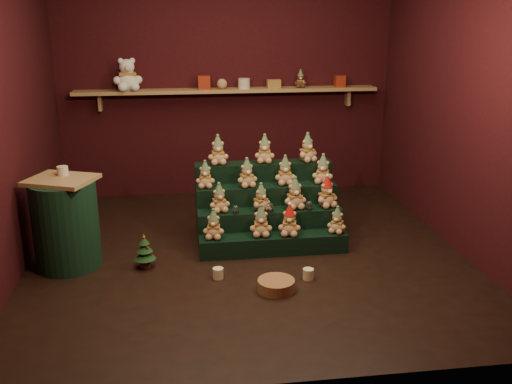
{
  "coord_description": "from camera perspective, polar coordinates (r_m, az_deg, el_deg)",
  "views": [
    {
      "loc": [
        -0.61,
        -4.94,
        2.17
      ],
      "look_at": [
        0.11,
        0.25,
        0.53
      ],
      "focal_mm": 40.0,
      "sensor_mm": 36.0,
      "label": 1
    }
  ],
  "objects": [
    {
      "name": "teddy_9",
      "position": [
        5.59,
        -0.92,
        1.92
      ],
      "size": [
        0.23,
        0.22,
        0.28
      ],
      "primitive_type": null,
      "rotation": [
        0.0,
        0.0,
        0.2
      ],
      "color": "tan",
      "rests_on": "riser_tier_midback"
    },
    {
      "name": "brown_bear",
      "position": [
        6.98,
        4.47,
        11.2
      ],
      "size": [
        0.16,
        0.15,
        0.21
      ],
      "primitive_type": null,
      "rotation": [
        0.0,
        0.0,
        -0.09
      ],
      "color": "#482818",
      "rests_on": "back_shelf"
    },
    {
      "name": "snow_globe_b",
      "position": [
        5.44,
        1.42,
        -1.53
      ],
      "size": [
        0.07,
        0.07,
        0.09
      ],
      "color": "black",
      "rests_on": "riser_tier_midfront"
    },
    {
      "name": "riser_tier_front",
      "position": [
        5.41,
        1.75,
        -5.23
      ],
      "size": [
        1.4,
        0.22,
        0.18
      ],
      "primitive_type": "cube",
      "color": "black",
      "rests_on": "ground"
    },
    {
      "name": "mini_christmas_tree",
      "position": [
        5.18,
        -11.06,
        -5.85
      ],
      "size": [
        0.19,
        0.19,
        0.32
      ],
      "rotation": [
        0.0,
        0.0,
        0.25
      ],
      "color": "#472319",
      "rests_on": "ground"
    },
    {
      "name": "teddy_8",
      "position": [
        5.59,
        -5.1,
        1.75
      ],
      "size": [
        0.2,
        0.19,
        0.26
      ],
      "primitive_type": null,
      "rotation": [
        0.0,
        0.0,
        -0.1
      ],
      "color": "tan",
      "rests_on": "riser_tier_midback"
    },
    {
      "name": "back_shelf",
      "position": [
        6.89,
        -2.83,
        10.07
      ],
      "size": [
        3.6,
        0.26,
        0.24
      ],
      "color": "#A48352",
      "rests_on": "ground"
    },
    {
      "name": "teddy_2",
      "position": [
        5.34,
        3.38,
        -2.84
      ],
      "size": [
        0.25,
        0.23,
        0.3
      ],
      "primitive_type": null,
      "rotation": [
        0.0,
        0.0,
        -0.22
      ],
      "color": "tan",
      "rests_on": "riser_tier_front"
    },
    {
      "name": "front_wall",
      "position": [
        3.05,
        3.83,
        2.71
      ],
      "size": [
        4.0,
        0.1,
        2.8
      ],
      "primitive_type": "cube",
      "color": "black",
      "rests_on": "ground"
    },
    {
      "name": "teddy_6",
      "position": [
        5.52,
        3.91,
        -0.12
      ],
      "size": [
        0.24,
        0.23,
        0.31
      ],
      "primitive_type": null,
      "rotation": [
        0.0,
        0.0,
        0.14
      ],
      "color": "tan",
      "rests_on": "riser_tier_midfront"
    },
    {
      "name": "table_ornament",
      "position": [
        5.27,
        -18.78,
        2.04
      ],
      "size": [
        0.1,
        0.1,
        0.08
      ],
      "primitive_type": "cylinder",
      "color": "beige",
      "rests_on": "side_table"
    },
    {
      "name": "riser_tier_midfront",
      "position": [
        5.58,
        1.39,
        -3.52
      ],
      "size": [
        1.4,
        0.22,
        0.36
      ],
      "primitive_type": "cube",
      "color": "black",
      "rests_on": "ground"
    },
    {
      "name": "teddy_13",
      "position": [
        5.79,
        0.87,
        4.32
      ],
      "size": [
        0.23,
        0.21,
        0.28
      ],
      "primitive_type": null,
      "rotation": [
        0.0,
        0.0,
        -0.17
      ],
      "color": "tan",
      "rests_on": "riser_tier_back"
    },
    {
      "name": "teddy_7",
      "position": [
        5.59,
        7.09,
        0.01
      ],
      "size": [
        0.27,
        0.26,
        0.3
      ],
      "primitive_type": null,
      "rotation": [
        0.0,
        0.0,
        0.36
      ],
      "color": "tan",
      "rests_on": "riser_tier_midfront"
    },
    {
      "name": "teddy_0",
      "position": [
        5.27,
        -4.27,
        -3.24
      ],
      "size": [
        0.22,
        0.21,
        0.27
      ],
      "primitive_type": null,
      "rotation": [
        0.0,
        0.0,
        -0.17
      ],
      "color": "tan",
      "rests_on": "riser_tier_front"
    },
    {
      "name": "teddy_14",
      "position": [
        5.86,
        5.16,
        4.44
      ],
      "size": [
        0.27,
        0.26,
        0.29
      ],
      "primitive_type": null,
      "rotation": [
        0.0,
        0.0,
        0.45
      ],
      "color": "tan",
      "rests_on": "riser_tier_back"
    },
    {
      "name": "riser_tier_back",
      "position": [
        5.93,
        0.72,
        -0.39
      ],
      "size": [
        1.4,
        0.22,
        0.72
      ],
      "primitive_type": "cube",
      "color": "black",
      "rests_on": "ground"
    },
    {
      "name": "scarf_gift_box",
      "position": [
        6.93,
        1.79,
        10.76
      ],
      "size": [
        0.16,
        0.1,
        0.1
      ],
      "primitive_type": "cube",
      "color": "orange",
      "rests_on": "back_shelf"
    },
    {
      "name": "white_bear",
      "position": [
        6.83,
        -12.78,
        11.79
      ],
      "size": [
        0.38,
        0.35,
        0.47
      ],
      "primitive_type": null,
      "rotation": [
        0.0,
        0.0,
        0.16
      ],
      "color": "white",
      "rests_on": "back_shelf"
    },
    {
      "name": "gift_tin_red_a",
      "position": [
        6.84,
        -5.22,
        10.86
      ],
      "size": [
        0.14,
        0.14,
        0.16
      ],
      "primitive_type": "cube",
      "color": "#A53019",
      "rests_on": "back_shelf"
    },
    {
      "name": "shelf_plush_ball",
      "position": [
        6.86,
        -3.42,
        10.75
      ],
      "size": [
        0.12,
        0.12,
        0.12
      ],
      "primitive_type": "sphere",
      "color": "tan",
      "rests_on": "back_shelf"
    },
    {
      "name": "riser_tier_midback",
      "position": [
        5.75,
        1.04,
        -1.91
      ],
      "size": [
        1.4,
        0.22,
        0.54
      ],
      "primitive_type": "cube",
      "color": "black",
      "rests_on": "ground"
    },
    {
      "name": "side_table",
      "position": [
        5.31,
        -18.5,
        -2.97
      ],
      "size": [
        0.67,
        0.62,
        0.82
      ],
      "rotation": [
        0.0,
        0.0,
        -0.39
      ],
      "color": "#A48352",
      "rests_on": "ground"
    },
    {
      "name": "left_wall",
      "position": [
        5.2,
        -24.12,
        7.37
      ],
      "size": [
        0.1,
        4.0,
        2.8
      ],
      "primitive_type": "cube",
      "color": "black",
      "rests_on": "ground"
    },
    {
      "name": "snow_globe_a",
      "position": [
        5.4,
        -2.04,
        -1.74
      ],
      "size": [
        0.06,
        0.06,
        0.08
      ],
      "color": "black",
      "rests_on": "riser_tier_midfront"
    },
    {
      "name": "right_wall",
      "position": [
        5.66,
        20.41,
        8.5
      ],
      "size": [
        0.1,
        4.0,
        2.8
      ],
      "primitive_type": "cube",
      "color": "black",
      "rests_on": "ground"
    },
    {
      "name": "snow_globe_c",
      "position": [
        5.52,
        5.34,
        -1.35
      ],
      "size": [
        0.07,
        0.07,
        0.09
      ],
      "color": "black",
      "rests_on": "riser_tier_midfront"
    },
    {
      "name": "gift_tin_red_b",
      "position": [
        7.11,
        8.36,
        10.92
      ],
      "size": [
        0.12,
        0.12,
        0.14
      ],
      "primitive_type": "cube",
      "color": "#A53019",
      "rests_on": "back_shelf"
    },
    {
      "name": "ground",
      "position": [
        5.43,
        -0.83,
        -6.17
      ],
      "size": [
        4.0,
        4.0,
        0.0
      ],
      "primitive_type": "plane",
      "color": "black",
      "rests_on": "ground"
    },
    {
      "name": "back_wall",
      "position": [
        7.06,
        -2.98,
        11.11
      ],
      "size": [
        4.0,
        0.1,
        2.8
      ],
      "primitive_type": "cube",
      "color": "black",
      "rests_on": "ground"
    },
    {
      "name": "gift_tin_cream",
      "position": [
        6.88,
        -1.2,
        10.8
      ],
      "size": [
        0.14,
        0.14,
        0.12
      ],
      "primitive_type": "cylinder",
      "color": "beige",
      "rests_on": "back_shelf"
    },
    {
      "name": "teddy_1",
      "position": [
        5.31,
        0.5,
        -2.91
      ],
      "size": [
        0.23,
        0.21,
        0.29
      ],
      "primitive_type": null,
      "rotation": [
        0.0,
        0.0,
        -0.1
      ],
      "color": "tan",
      "rests_on": "riser_tier_front"
    },
    {
      "name": "teddy_4",
      "position": [
        5.43,
        -3.7,
        -0.58
      ],
      "size": [
        0.23,
        0.21,
        0.28
      ],
      "primitive_type": null,
      "rotation": [
        0.0,
        0.0,
        0.2
      ],
      "color": "tan",
      "rests_on": "riser_tier_midfront"
    },
    {
      "name": "wicker_basket",
      "position": [
        4.73,
        2.02,
        -9.3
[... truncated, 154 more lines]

